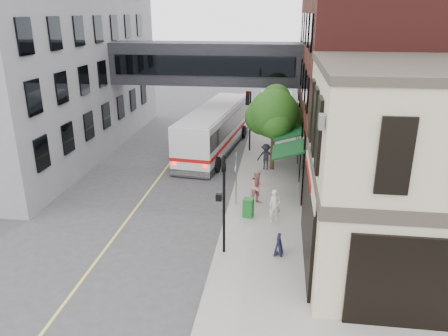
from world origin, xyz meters
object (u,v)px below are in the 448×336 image
(pedestrian_a, at_px, (275,206))
(pedestrian_b, at_px, (258,187))
(newspaper_box, at_px, (248,208))
(sandwich_board, at_px, (279,245))
(pedestrian_c, at_px, (266,157))
(bus, at_px, (215,127))

(pedestrian_a, bearing_deg, pedestrian_b, 96.12)
(newspaper_box, relative_size, sandwich_board, 1.10)
(pedestrian_a, distance_m, pedestrian_c, 7.72)
(pedestrian_b, relative_size, newspaper_box, 1.94)
(bus, bearing_deg, pedestrian_a, -67.77)
(pedestrian_c, bearing_deg, pedestrian_a, -80.05)
(pedestrian_a, xyz_separation_m, newspaper_box, (-1.35, 0.35, -0.34))
(pedestrian_b, bearing_deg, sandwich_board, -109.91)
(bus, xyz_separation_m, newspaper_box, (3.43, -11.35, -1.21))
(pedestrian_b, height_order, sandwich_board, pedestrian_b)
(pedestrian_b, bearing_deg, pedestrian_c, 54.65)
(pedestrian_c, bearing_deg, sandwich_board, -80.39)
(pedestrian_c, height_order, newspaper_box, pedestrian_c)
(pedestrian_c, height_order, sandwich_board, pedestrian_c)
(bus, distance_m, sandwich_board, 15.75)
(pedestrian_c, xyz_separation_m, sandwich_board, (1.00, -10.85, -0.43))
(sandwich_board, bearing_deg, pedestrian_a, 100.29)
(sandwich_board, bearing_deg, pedestrian_c, 101.11)
(sandwich_board, bearing_deg, bus, 114.52)
(bus, xyz_separation_m, pedestrian_a, (4.78, -11.70, -0.87))
(sandwich_board, bearing_deg, pedestrian_b, 109.00)
(pedestrian_a, relative_size, newspaper_box, 1.68)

